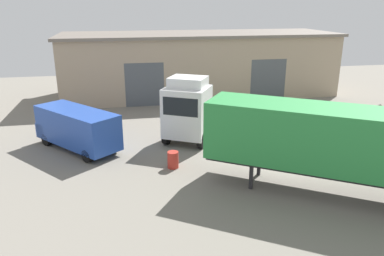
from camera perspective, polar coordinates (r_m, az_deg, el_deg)
ground_plane at (r=19.83m, az=12.05°, el=-6.23°), size 60.00×60.00×0.00m
warehouse_building at (r=35.48m, az=1.07°, el=9.79°), size 24.99×8.11×5.64m
tractor_unit_white at (r=22.92m, az=-0.34°, el=2.64°), size 5.26×6.71×4.05m
container_trailer_green at (r=17.13m, az=21.99°, el=-2.02°), size 11.03×8.57×3.98m
delivery_van_blue at (r=22.79m, az=-17.33°, el=0.11°), size 5.22×5.73×2.37m
gravel_pile at (r=31.08m, az=26.64°, el=2.29°), size 3.25×3.25×1.10m
oil_drum at (r=19.49m, az=-2.91°, el=-4.86°), size 0.58×0.58×0.88m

